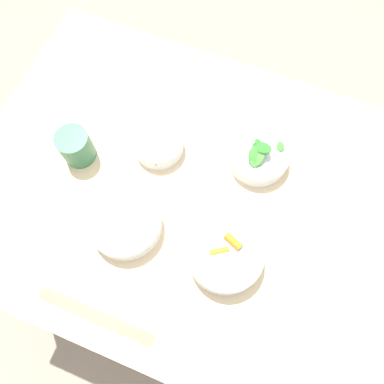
% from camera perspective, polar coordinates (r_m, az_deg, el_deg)
% --- Properties ---
extents(ground_plane, '(10.00, 10.00, 0.00)m').
position_cam_1_polar(ground_plane, '(1.70, 1.75, -9.76)').
color(ground_plane, gray).
extents(dining_table, '(1.27, 0.86, 0.78)m').
position_cam_1_polar(dining_table, '(1.06, 2.77, -3.27)').
color(dining_table, beige).
rests_on(dining_table, ground_plane).
extents(bowl_carrots, '(0.18, 0.18, 0.07)m').
position_cam_1_polar(bowl_carrots, '(0.88, 5.11, -9.62)').
color(bowl_carrots, silver).
rests_on(bowl_carrots, dining_table).
extents(bowl_greens, '(0.16, 0.16, 0.08)m').
position_cam_1_polar(bowl_greens, '(0.98, 10.13, 5.55)').
color(bowl_greens, silver).
rests_on(bowl_greens, dining_table).
extents(bowl_beans_hotdog, '(0.17, 0.17, 0.06)m').
position_cam_1_polar(bowl_beans_hotdog, '(0.92, -10.16, -4.75)').
color(bowl_beans_hotdog, silver).
rests_on(bowl_beans_hotdog, dining_table).
extents(bowl_cookies, '(0.13, 0.13, 0.05)m').
position_cam_1_polar(bowl_cookies, '(0.99, -5.16, 7.35)').
color(bowl_cookies, silver).
rests_on(bowl_cookies, dining_table).
extents(ruler, '(0.29, 0.03, 0.00)m').
position_cam_1_polar(ruler, '(0.92, -14.52, -17.80)').
color(ruler, '#EADB4C').
rests_on(ruler, dining_table).
extents(cup, '(0.08, 0.08, 0.09)m').
position_cam_1_polar(cup, '(1.00, -17.28, 6.63)').
color(cup, '#336B47').
rests_on(cup, dining_table).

